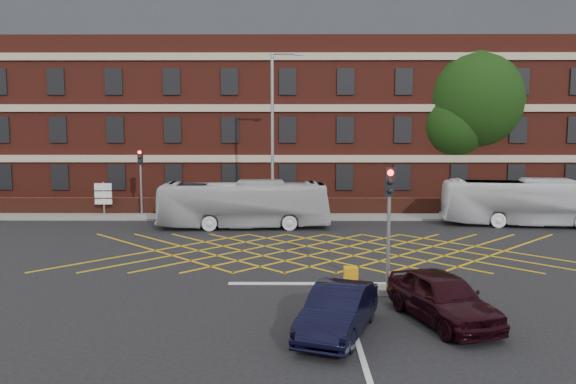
{
  "coord_description": "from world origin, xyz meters",
  "views": [
    {
      "loc": [
        -1.73,
        -23.24,
        5.55
      ],
      "look_at": [
        -1.88,
        1.5,
        2.77
      ],
      "focal_mm": 35.0,
      "sensor_mm": 36.0,
      "label": 1
    }
  ],
  "objects_px": {
    "car_maroon": "(443,297)",
    "deciduous_tree": "(469,108)",
    "bus_left": "(244,204)",
    "traffic_light_far": "(141,190)",
    "bus_right": "(529,202)",
    "traffic_light_near": "(388,242)",
    "direction_signs": "(103,195)",
    "street_lamp": "(274,165)",
    "car_navy": "(338,310)",
    "utility_cabinet": "(351,279)"
  },
  "relations": [
    {
      "from": "traffic_light_far",
      "to": "street_lamp",
      "type": "xyz_separation_m",
      "value": [
        8.42,
        -2.68,
        1.7
      ]
    },
    {
      "from": "traffic_light_far",
      "to": "street_lamp",
      "type": "relative_size",
      "value": 0.43
    },
    {
      "from": "bus_right",
      "to": "traffic_light_near",
      "type": "distance_m",
      "value": 17.06
    },
    {
      "from": "deciduous_tree",
      "to": "direction_signs",
      "type": "bearing_deg",
      "value": -166.69
    },
    {
      "from": "bus_left",
      "to": "utility_cabinet",
      "type": "height_order",
      "value": "bus_left"
    },
    {
      "from": "car_maroon",
      "to": "deciduous_tree",
      "type": "bearing_deg",
      "value": 54.06
    },
    {
      "from": "bus_left",
      "to": "street_lamp",
      "type": "distance_m",
      "value": 2.89
    },
    {
      "from": "traffic_light_near",
      "to": "street_lamp",
      "type": "height_order",
      "value": "street_lamp"
    },
    {
      "from": "car_maroon",
      "to": "street_lamp",
      "type": "distance_m",
      "value": 17.62
    },
    {
      "from": "car_maroon",
      "to": "deciduous_tree",
      "type": "distance_m",
      "value": 27.72
    },
    {
      "from": "car_maroon",
      "to": "deciduous_tree",
      "type": "xyz_separation_m",
      "value": [
        8.56,
        25.59,
        6.34
      ]
    },
    {
      "from": "utility_cabinet",
      "to": "bus_left",
      "type": "bearing_deg",
      "value": 110.84
    },
    {
      "from": "deciduous_tree",
      "to": "street_lamp",
      "type": "distance_m",
      "value": 17.02
    },
    {
      "from": "deciduous_tree",
      "to": "direction_signs",
      "type": "xyz_separation_m",
      "value": [
        -24.94,
        -5.9,
        -5.7
      ]
    },
    {
      "from": "direction_signs",
      "to": "utility_cabinet",
      "type": "bearing_deg",
      "value": -49.73
    },
    {
      "from": "deciduous_tree",
      "to": "traffic_light_far",
      "type": "xyz_separation_m",
      "value": [
        -22.38,
        -6.37,
        -5.31
      ]
    },
    {
      "from": "direction_signs",
      "to": "street_lamp",
      "type": "bearing_deg",
      "value": -15.99
    },
    {
      "from": "car_maroon",
      "to": "traffic_light_far",
      "type": "height_order",
      "value": "traffic_light_far"
    },
    {
      "from": "street_lamp",
      "to": "direction_signs",
      "type": "xyz_separation_m",
      "value": [
        -10.98,
        3.15,
        -2.09
      ]
    },
    {
      "from": "bus_right",
      "to": "traffic_light_far",
      "type": "distance_m",
      "value": 23.35
    },
    {
      "from": "bus_right",
      "to": "car_navy",
      "type": "distance_m",
      "value": 21.35
    },
    {
      "from": "bus_right",
      "to": "traffic_light_far",
      "type": "bearing_deg",
      "value": 90.8
    },
    {
      "from": "car_maroon",
      "to": "deciduous_tree",
      "type": "height_order",
      "value": "deciduous_tree"
    },
    {
      "from": "deciduous_tree",
      "to": "traffic_light_far",
      "type": "relative_size",
      "value": 2.7
    },
    {
      "from": "bus_left",
      "to": "traffic_light_near",
      "type": "relative_size",
      "value": 2.25
    },
    {
      "from": "bus_left",
      "to": "direction_signs",
      "type": "relative_size",
      "value": 4.37
    },
    {
      "from": "bus_left",
      "to": "bus_right",
      "type": "distance_m",
      "value": 16.41
    },
    {
      "from": "car_navy",
      "to": "street_lamp",
      "type": "height_order",
      "value": "street_lamp"
    },
    {
      "from": "traffic_light_far",
      "to": "bus_left",
      "type": "bearing_deg",
      "value": -28.74
    },
    {
      "from": "direction_signs",
      "to": "bus_right",
      "type": "bearing_deg",
      "value": -7.46
    },
    {
      "from": "car_maroon",
      "to": "street_lamp",
      "type": "bearing_deg",
      "value": 90.62
    },
    {
      "from": "traffic_light_far",
      "to": "traffic_light_near",
      "type": "bearing_deg",
      "value": -52.18
    },
    {
      "from": "car_navy",
      "to": "traffic_light_near",
      "type": "relative_size",
      "value": 0.95
    },
    {
      "from": "bus_left",
      "to": "traffic_light_far",
      "type": "distance_m",
      "value": 7.74
    },
    {
      "from": "car_maroon",
      "to": "bus_left",
      "type": "bearing_deg",
      "value": 96.98
    },
    {
      "from": "car_maroon",
      "to": "direction_signs",
      "type": "relative_size",
      "value": 1.95
    },
    {
      "from": "car_maroon",
      "to": "traffic_light_near",
      "type": "xyz_separation_m",
      "value": [
        -1.1,
        2.83,
        1.03
      ]
    },
    {
      "from": "traffic_light_far",
      "to": "direction_signs",
      "type": "height_order",
      "value": "traffic_light_far"
    },
    {
      "from": "deciduous_tree",
      "to": "traffic_light_near",
      "type": "bearing_deg",
      "value": -112.98
    },
    {
      "from": "bus_left",
      "to": "car_maroon",
      "type": "xyz_separation_m",
      "value": [
        7.05,
        -15.51,
        -0.61
      ]
    },
    {
      "from": "bus_right",
      "to": "street_lamp",
      "type": "xyz_separation_m",
      "value": [
        -14.74,
        0.22,
        2.11
      ]
    },
    {
      "from": "car_navy",
      "to": "deciduous_tree",
      "type": "xyz_separation_m",
      "value": [
        11.66,
        26.61,
        6.41
      ]
    },
    {
      "from": "car_maroon",
      "to": "direction_signs",
      "type": "distance_m",
      "value": 25.62
    },
    {
      "from": "bus_right",
      "to": "bus_left",
      "type": "bearing_deg",
      "value": 100.78
    },
    {
      "from": "car_navy",
      "to": "car_maroon",
      "type": "relative_size",
      "value": 0.94
    },
    {
      "from": "bus_left",
      "to": "utility_cabinet",
      "type": "relative_size",
      "value": 11.56
    },
    {
      "from": "street_lamp",
      "to": "bus_left",
      "type": "bearing_deg",
      "value": -147.89
    },
    {
      "from": "traffic_light_near",
      "to": "street_lamp",
      "type": "xyz_separation_m",
      "value": [
        -4.3,
        13.71,
        1.7
      ]
    },
    {
      "from": "car_maroon",
      "to": "traffic_light_near",
      "type": "relative_size",
      "value": 1.0
    },
    {
      "from": "bus_left",
      "to": "deciduous_tree",
      "type": "xyz_separation_m",
      "value": [
        15.6,
        10.08,
        5.74
      ]
    }
  ]
}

